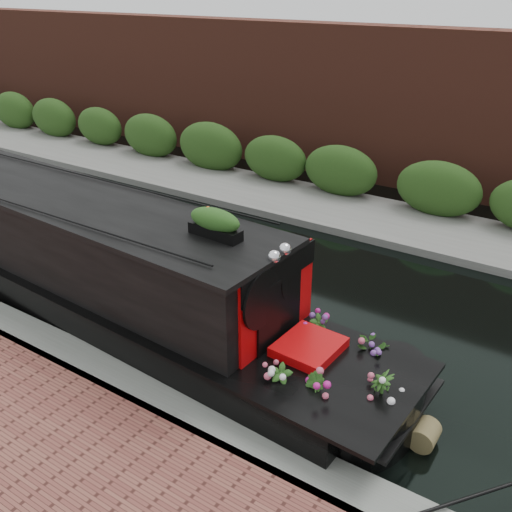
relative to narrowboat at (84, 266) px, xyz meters
The scene contains 7 objects.
ground 2.56m from the narrowboat, 55.83° to the left, with size 80.00×80.00×0.00m, color black.
near_bank_coping 2.03m from the narrowboat, 43.07° to the right, with size 40.00×0.60×0.50m, color gray.
far_bank_path 6.41m from the narrowboat, 77.57° to the left, with size 40.00×2.40×0.34m, color slate.
far_hedge 7.29m from the narrowboat, 79.10° to the left, with size 40.00×1.10×2.80m, color #254617.
far_brick_wall 9.35m from the narrowboat, 81.54° to the left, with size 40.00×1.00×8.00m, color #55281C.
narrowboat is the anchor object (origin of this frame).
rope_fender 5.86m from the narrowboat, ahead, with size 0.32×0.32×0.35m, color brown.
Camera 1 is at (5.64, -7.43, 5.04)m, focal length 40.00 mm.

